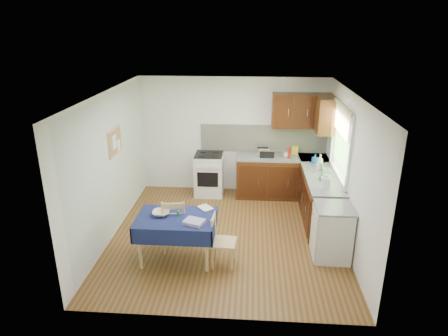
# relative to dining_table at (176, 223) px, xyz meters

# --- Properties ---
(floor) EXTENTS (4.20, 4.20, 0.00)m
(floor) POSITION_rel_dining_table_xyz_m (0.73, 0.78, -0.63)
(floor) COLOR #533616
(floor) RESTS_ON ground
(ceiling) EXTENTS (4.00, 4.20, 0.02)m
(ceiling) POSITION_rel_dining_table_xyz_m (0.73, 0.78, 1.87)
(ceiling) COLOR white
(ceiling) RESTS_ON wall_back
(wall_back) EXTENTS (4.00, 0.02, 2.50)m
(wall_back) POSITION_rel_dining_table_xyz_m (0.73, 2.88, 0.62)
(wall_back) COLOR white
(wall_back) RESTS_ON ground
(wall_front) EXTENTS (4.00, 0.02, 2.50)m
(wall_front) POSITION_rel_dining_table_xyz_m (0.73, -1.32, 0.62)
(wall_front) COLOR white
(wall_front) RESTS_ON ground
(wall_left) EXTENTS (0.02, 4.20, 2.50)m
(wall_left) POSITION_rel_dining_table_xyz_m (-1.27, 0.78, 0.62)
(wall_left) COLOR silver
(wall_left) RESTS_ON ground
(wall_right) EXTENTS (0.02, 4.20, 2.50)m
(wall_right) POSITION_rel_dining_table_xyz_m (2.73, 0.78, 0.62)
(wall_right) COLOR white
(wall_right) RESTS_ON ground
(base_cabinets) EXTENTS (1.90, 2.30, 0.86)m
(base_cabinets) POSITION_rel_dining_table_xyz_m (2.09, 2.03, -0.20)
(base_cabinets) COLOR #361509
(base_cabinets) RESTS_ON ground
(worktop_back) EXTENTS (1.90, 0.60, 0.04)m
(worktop_back) POSITION_rel_dining_table_xyz_m (1.78, 2.58, 0.25)
(worktop_back) COLOR slate
(worktop_back) RESTS_ON base_cabinets
(worktop_right) EXTENTS (0.60, 1.70, 0.04)m
(worktop_right) POSITION_rel_dining_table_xyz_m (2.43, 1.43, 0.25)
(worktop_right) COLOR slate
(worktop_right) RESTS_ON base_cabinets
(worktop_corner) EXTENTS (0.60, 0.60, 0.04)m
(worktop_corner) POSITION_rel_dining_table_xyz_m (2.43, 2.58, 0.25)
(worktop_corner) COLOR slate
(worktop_corner) RESTS_ON base_cabinets
(splashback) EXTENTS (2.70, 0.02, 0.60)m
(splashback) POSITION_rel_dining_table_xyz_m (1.38, 2.86, 0.57)
(splashback) COLOR beige
(splashback) RESTS_ON wall_back
(upper_cabinets) EXTENTS (1.20, 0.85, 0.70)m
(upper_cabinets) POSITION_rel_dining_table_xyz_m (2.26, 2.58, 1.22)
(upper_cabinets) COLOR #361509
(upper_cabinets) RESTS_ON wall_back
(stove) EXTENTS (0.60, 0.61, 0.92)m
(stove) POSITION_rel_dining_table_xyz_m (0.23, 2.57, -0.17)
(stove) COLOR silver
(stove) RESTS_ON ground
(window) EXTENTS (0.04, 1.48, 1.26)m
(window) POSITION_rel_dining_table_xyz_m (2.71, 1.48, 1.02)
(window) COLOR #345C25
(window) RESTS_ON wall_right
(fridge) EXTENTS (0.58, 0.60, 0.89)m
(fridge) POSITION_rel_dining_table_xyz_m (2.43, 0.23, -0.19)
(fridge) COLOR silver
(fridge) RESTS_ON ground
(corkboard) EXTENTS (0.04, 0.62, 0.47)m
(corkboard) POSITION_rel_dining_table_xyz_m (-1.24, 1.08, 0.97)
(corkboard) COLOR tan
(corkboard) RESTS_ON wall_left
(dining_table) EXTENTS (1.21, 0.82, 0.73)m
(dining_table) POSITION_rel_dining_table_xyz_m (0.00, 0.00, 0.00)
(dining_table) COLOR #101A41
(dining_table) RESTS_ON ground
(chair_far) EXTENTS (0.46, 0.46, 0.93)m
(chair_far) POSITION_rel_dining_table_xyz_m (-0.08, 0.25, -0.14)
(chair_far) COLOR tan
(chair_far) RESTS_ON ground
(chair_near) EXTENTS (0.39, 0.39, 0.84)m
(chair_near) POSITION_rel_dining_table_xyz_m (0.70, -0.12, -0.19)
(chair_near) COLOR tan
(chair_near) RESTS_ON ground
(toaster) EXTENTS (0.27, 0.16, 0.20)m
(toaster) POSITION_rel_dining_table_xyz_m (1.37, 2.56, 0.37)
(toaster) COLOR silver
(toaster) RESTS_ON worktop_back
(sandwich_press) EXTENTS (0.30, 0.26, 0.17)m
(sandwich_press) POSITION_rel_dining_table_xyz_m (1.46, 2.55, 0.36)
(sandwich_press) COLOR black
(sandwich_press) RESTS_ON worktop_back
(sauce_bottle) EXTENTS (0.05, 0.05, 0.23)m
(sauce_bottle) POSITION_rel_dining_table_xyz_m (1.90, 2.46, 0.39)
(sauce_bottle) COLOR red
(sauce_bottle) RESTS_ON worktop_back
(yellow_packet) EXTENTS (0.14, 0.10, 0.18)m
(yellow_packet) POSITION_rel_dining_table_xyz_m (2.05, 2.75, 0.36)
(yellow_packet) COLOR yellow
(yellow_packet) RESTS_ON worktop_back
(dish_rack) EXTENTS (0.38, 0.29, 0.18)m
(dish_rack) POSITION_rel_dining_table_xyz_m (2.47, 1.78, 0.29)
(dish_rack) COLOR gray
(dish_rack) RESTS_ON worktop_right
(kettle) EXTENTS (0.16, 0.16, 0.27)m
(kettle) POSITION_rel_dining_table_xyz_m (2.39, 0.90, 0.39)
(kettle) COLOR silver
(kettle) RESTS_ON worktop_right
(cup) EXTENTS (0.17, 0.17, 0.10)m
(cup) POSITION_rel_dining_table_xyz_m (1.87, 2.51, 0.32)
(cup) COLOR white
(cup) RESTS_ON worktop_back
(soap_bottle_a) EXTENTS (0.14, 0.14, 0.32)m
(soap_bottle_a) POSITION_rel_dining_table_xyz_m (2.43, 1.80, 0.43)
(soap_bottle_a) COLOR silver
(soap_bottle_a) RESTS_ON worktop_right
(soap_bottle_b) EXTENTS (0.12, 0.12, 0.20)m
(soap_bottle_b) POSITION_rel_dining_table_xyz_m (2.40, 2.18, 0.37)
(soap_bottle_b) COLOR #1D61AC
(soap_bottle_b) RESTS_ON worktop_right
(soap_bottle_c) EXTENTS (0.17, 0.17, 0.15)m
(soap_bottle_c) POSITION_rel_dining_table_xyz_m (2.40, 1.27, 0.35)
(soap_bottle_c) COLOR #278F34
(soap_bottle_c) RESTS_ON worktop_right
(plate_bowl) EXTENTS (0.27, 0.27, 0.06)m
(plate_bowl) POSITION_rel_dining_table_xyz_m (-0.24, 0.06, 0.14)
(plate_bowl) COLOR beige
(plate_bowl) RESTS_ON dining_table
(book) EXTENTS (0.29, 0.30, 0.02)m
(book) POSITION_rel_dining_table_xyz_m (0.35, 0.28, 0.11)
(book) COLOR white
(book) RESTS_ON dining_table
(spice_jar) EXTENTS (0.04, 0.04, 0.08)m
(spice_jar) POSITION_rel_dining_table_xyz_m (0.03, 0.05, 0.15)
(spice_jar) COLOR #238138
(spice_jar) RESTS_ON dining_table
(tea_towel) EXTENTS (0.35, 0.31, 0.05)m
(tea_towel) POSITION_rel_dining_table_xyz_m (0.31, -0.18, 0.13)
(tea_towel) COLOR navy
(tea_towel) RESTS_ON dining_table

